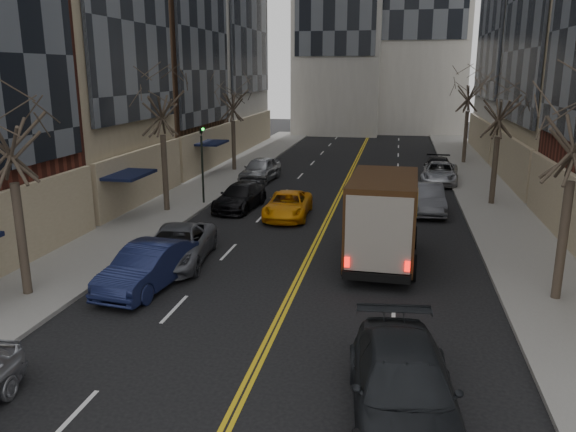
# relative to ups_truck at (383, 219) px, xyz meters

# --- Properties ---
(sidewalk_left) EXTENTS (4.00, 66.00, 0.15)m
(sidewalk_left) POSITION_rel_ups_truck_xyz_m (-11.95, 13.12, -1.75)
(sidewalk_left) COLOR slate
(sidewalk_left) RESTS_ON ground
(sidewalk_right) EXTENTS (4.00, 66.00, 0.15)m
(sidewalk_right) POSITION_rel_ups_truck_xyz_m (6.05, 13.12, -1.75)
(sidewalk_right) COLOR slate
(sidewalk_right) RESTS_ON ground
(tree_lf_near) EXTENTS (3.20, 3.20, 8.41)m
(tree_lf_near) POSITION_rel_ups_truck_xyz_m (-11.75, -5.88, 4.42)
(tree_lf_near) COLOR #382D23
(tree_lf_near) RESTS_ON sidewalk_left
(tree_lf_mid) EXTENTS (3.20, 3.20, 8.91)m
(tree_lf_mid) POSITION_rel_ups_truck_xyz_m (-11.75, 6.12, 4.77)
(tree_lf_mid) COLOR #382D23
(tree_lf_mid) RESTS_ON sidewalk_left
(tree_lf_far) EXTENTS (3.20, 3.20, 8.12)m
(tree_lf_far) POSITION_rel_ups_truck_xyz_m (-11.75, 19.12, 4.20)
(tree_lf_far) COLOR #382D23
(tree_lf_far) RESTS_ON sidewalk_left
(tree_rt_mid) EXTENTS (3.20, 3.20, 8.32)m
(tree_rt_mid) POSITION_rel_ups_truck_xyz_m (5.85, 11.12, 4.34)
(tree_rt_mid) COLOR #382D23
(tree_rt_mid) RESTS_ON sidewalk_right
(tree_rt_far) EXTENTS (3.20, 3.20, 9.11)m
(tree_rt_far) POSITION_rel_ups_truck_xyz_m (5.85, 26.12, 4.92)
(tree_rt_far) COLOR #382D23
(tree_rt_far) RESTS_ON sidewalk_right
(traffic_signal) EXTENTS (0.29, 0.26, 4.70)m
(traffic_signal) POSITION_rel_ups_truck_xyz_m (-10.35, 8.12, 0.99)
(traffic_signal) COLOR black
(traffic_signal) RESTS_ON sidewalk_left
(ups_truck) EXTENTS (2.86, 6.68, 3.62)m
(ups_truck) POSITION_rel_ups_truck_xyz_m (0.00, 0.00, 0.00)
(ups_truck) COLOR black
(ups_truck) RESTS_ON ground
(observer_sedan) EXTENTS (2.85, 5.85, 1.64)m
(observer_sedan) POSITION_rel_ups_truck_xyz_m (0.79, -10.60, -1.00)
(observer_sedan) COLOR black
(observer_sedan) RESTS_ON ground
(taxi) EXTENTS (2.36, 4.80, 1.31)m
(taxi) POSITION_rel_ups_truck_xyz_m (-5.08, 6.37, -1.17)
(taxi) COLOR orange
(taxi) RESTS_ON ground
(pedestrian) EXTENTS (0.54, 0.69, 1.66)m
(pedestrian) POSITION_rel_ups_truck_xyz_m (-1.18, 3.85, -0.99)
(pedestrian) COLOR black
(pedestrian) RESTS_ON ground
(parked_lf_b) EXTENTS (2.22, 4.93, 1.57)m
(parked_lf_b) POSITION_rel_ups_truck_xyz_m (-8.05, -4.30, -1.04)
(parked_lf_b) COLOR #13193C
(parked_lf_b) RESTS_ON ground
(parked_lf_c) EXTENTS (3.03, 5.50, 1.46)m
(parked_lf_c) POSITION_rel_ups_truck_xyz_m (-8.05, -1.62, -1.09)
(parked_lf_c) COLOR #51535A
(parked_lf_c) RESTS_ON ground
(parked_lf_d) EXTENTS (2.38, 4.91, 1.38)m
(parked_lf_d) POSITION_rel_ups_truck_xyz_m (-8.05, 7.69, -1.13)
(parked_lf_d) COLOR black
(parked_lf_d) RESTS_ON ground
(parked_lf_e) EXTENTS (2.36, 5.00, 1.65)m
(parked_lf_e) POSITION_rel_ups_truck_xyz_m (-8.86, 15.71, -1.00)
(parked_lf_e) COLOR #989A9F
(parked_lf_e) RESTS_ON ground
(parked_rt_a) EXTENTS (1.87, 4.75, 1.54)m
(parked_rt_a) POSITION_rel_ups_truck_xyz_m (2.15, 8.83, -1.05)
(parked_rt_a) COLOR #47484E
(parked_rt_a) RESTS_ON ground
(parked_rt_b) EXTENTS (2.80, 5.32, 1.43)m
(parked_rt_b) POSITION_rel_ups_truck_xyz_m (3.35, 17.29, -1.11)
(parked_rt_b) COLOR #B1B3B9
(parked_rt_b) RESTS_ON ground
(parked_rt_c) EXTENTS (2.29, 5.05, 1.44)m
(parked_rt_c) POSITION_rel_ups_truck_xyz_m (3.35, 19.27, -1.11)
(parked_rt_c) COLOR black
(parked_rt_c) RESTS_ON ground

